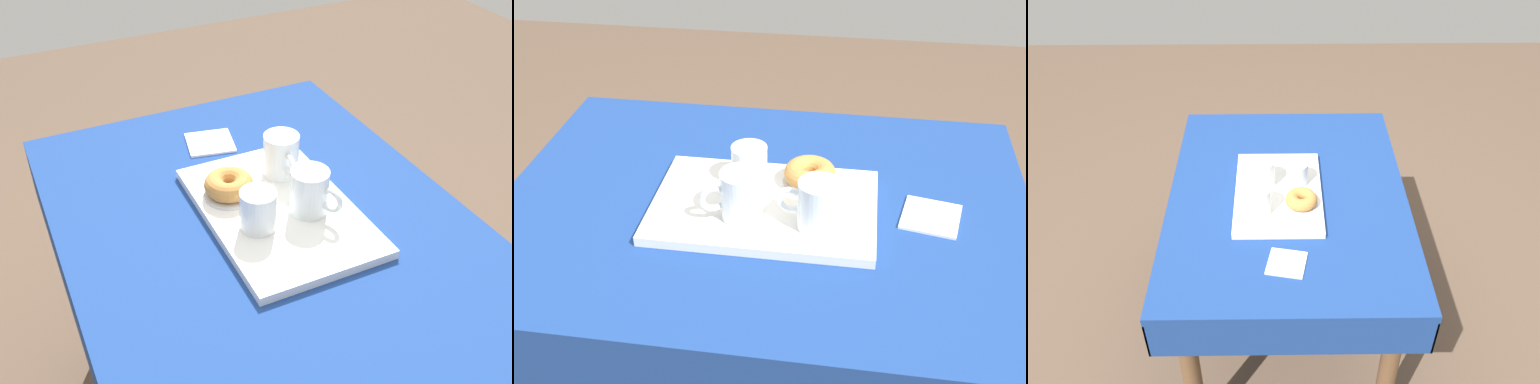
# 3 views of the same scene
# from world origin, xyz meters

# --- Properties ---
(ground_plane) EXTENTS (6.00, 6.00, 0.00)m
(ground_plane) POSITION_xyz_m (0.00, 0.00, 0.00)
(ground_plane) COLOR brown
(dining_table) EXTENTS (1.11, 0.84, 0.75)m
(dining_table) POSITION_xyz_m (0.00, 0.00, 0.63)
(dining_table) COLOR navy
(dining_table) RESTS_ON ground
(serving_tray) EXTENTS (0.46, 0.30, 0.02)m
(serving_tray) POSITION_xyz_m (-0.01, 0.03, 0.76)
(serving_tray) COLOR white
(serving_tray) RESTS_ON dining_table
(tea_mug_left) EXTENTS (0.12, 0.08, 0.10)m
(tea_mug_left) POSITION_xyz_m (-0.12, 0.10, 0.82)
(tea_mug_left) COLOR white
(tea_mug_left) RESTS_ON serving_tray
(tea_mug_right) EXTENTS (0.12, 0.08, 0.10)m
(tea_mug_right) POSITION_xyz_m (0.03, 0.09, 0.82)
(tea_mug_right) COLOR white
(tea_mug_right) RESTS_ON serving_tray
(water_glass_near) EXTENTS (0.08, 0.08, 0.09)m
(water_glass_near) POSITION_xyz_m (0.04, -0.03, 0.81)
(water_glass_near) COLOR white
(water_glass_near) RESTS_ON serving_tray
(donut_plate_left) EXTENTS (0.11, 0.11, 0.01)m
(donut_plate_left) POSITION_xyz_m (-0.09, -0.04, 0.78)
(donut_plate_left) COLOR silver
(donut_plate_left) RESTS_ON serving_tray
(sugar_donut_left) EXTENTS (0.11, 0.11, 0.04)m
(sugar_donut_left) POSITION_xyz_m (-0.09, -0.04, 0.80)
(sugar_donut_left) COLOR #BC7F3D
(sugar_donut_left) RESTS_ON donut_plate_left
(paper_napkin) EXTENTS (0.13, 0.14, 0.01)m
(paper_napkin) POSITION_xyz_m (-0.34, 0.01, 0.75)
(paper_napkin) COLOR white
(paper_napkin) RESTS_ON dining_table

